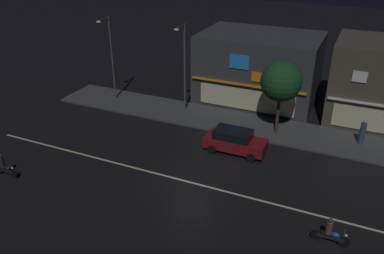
{
  "coord_description": "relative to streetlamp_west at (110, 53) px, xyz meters",
  "views": [
    {
      "loc": [
        8.48,
        -18.63,
        14.19
      ],
      "look_at": [
        -1.77,
        4.14,
        1.62
      ],
      "focal_mm": 36.94,
      "sensor_mm": 36.0,
      "label": 1
    }
  ],
  "objects": [
    {
      "name": "pedestrian_on_sidewalk",
      "position": [
        21.25,
        0.26,
        -3.5
      ],
      "size": [
        0.41,
        0.41,
        1.86
      ],
      "rotation": [
        0.0,
        0.0,
        1.89
      ],
      "color": "#334766",
      "rests_on": "sidewalk_far"
    },
    {
      "name": "storefront_left_block",
      "position": [
        11.91,
        5.58,
        -1.46
      ],
      "size": [
        10.3,
        7.16,
        6.07
      ],
      "color": "#383A3F",
      "rests_on": "ground"
    },
    {
      "name": "motorcycle_opposite_lane",
      "position": [
        20.44,
        -11.18,
        -3.86
      ],
      "size": [
        1.9,
        0.6,
        1.52
      ],
      "rotation": [
        0.0,
        0.0,
        3.04
      ],
      "color": "black",
      "rests_on": "ground"
    },
    {
      "name": "parked_car_near_kerb",
      "position": [
        13.15,
        -4.43,
        -3.62
      ],
      "size": [
        4.3,
        1.98,
        1.67
      ],
      "color": "maroon",
      "rests_on": "ground"
    },
    {
      "name": "streetlamp_mid",
      "position": [
        6.97,
        0.28,
        -0.02
      ],
      "size": [
        0.44,
        1.64,
        7.37
      ],
      "color": "#47494C",
      "rests_on": "sidewalk_far"
    },
    {
      "name": "street_tree",
      "position": [
        15.19,
        -0.5,
        -0.23
      ],
      "size": [
        3.02,
        3.02,
        5.65
      ],
      "color": "#473323",
      "rests_on": "sidewalk_far"
    },
    {
      "name": "sidewalk_far",
      "position": [
        11.91,
        -0.08,
        -4.42
      ],
      "size": [
        32.67,
        4.32,
        0.14
      ],
      "primitive_type": "cube",
      "color": "#424447",
      "rests_on": "ground"
    },
    {
      "name": "streetlamp_west",
      "position": [
        0.0,
        0.0,
        0.0
      ],
      "size": [
        0.44,
        1.64,
        7.41
      ],
      "color": "#47494C",
      "rests_on": "sidewalk_far"
    },
    {
      "name": "storefront_center_block",
      "position": [
        21.71,
        5.26,
        -1.23
      ],
      "size": [
        7.01,
        6.52,
        6.54
      ],
      "color": "#4C443A",
      "rests_on": "ground"
    },
    {
      "name": "ground_plane",
      "position": [
        11.91,
        -9.21,
        -4.49
      ],
      "size": [
        140.0,
        140.0,
        0.0
      ],
      "primitive_type": "plane",
      "color": "black"
    },
    {
      "name": "lane_divider_stripe",
      "position": [
        11.91,
        -9.21,
        -4.49
      ],
      "size": [
        31.04,
        0.16,
        0.01
      ],
      "primitive_type": "cube",
      "color": "beige",
      "rests_on": "ground"
    },
    {
      "name": "traffic_cone",
      "position": [
        13.58,
        -2.85,
        -4.22
      ],
      "size": [
        0.36,
        0.36,
        0.55
      ],
      "primitive_type": "cone",
      "color": "orange",
      "rests_on": "ground"
    },
    {
      "name": "motorcycle_lead",
      "position": [
        0.75,
        -13.36,
        -3.86
      ],
      "size": [
        1.9,
        0.6,
        1.52
      ],
      "rotation": [
        0.0,
        0.0,
        3.03
      ],
      "color": "black",
      "rests_on": "ground"
    }
  ]
}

